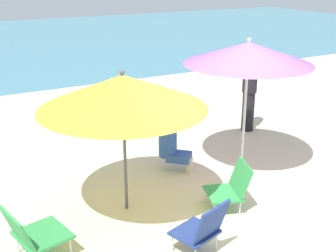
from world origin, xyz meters
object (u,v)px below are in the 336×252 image
object	(u,v)px
umbrella_yellow	(123,92)
person_b	(171,142)
beach_chair_a	(32,232)
person_a	(249,90)
beach_chair_c	(231,186)
umbrella_purple	(248,53)
beach_chair_b	(203,228)

from	to	relation	value
umbrella_yellow	person_b	xyz separation A→B (m)	(1.07, 0.75, -1.12)
beach_chair_a	person_b	size ratio (longest dim) A/B	0.75
person_a	umbrella_yellow	bearing A→B (deg)	112.38
umbrella_yellow	person_b	world-z (taller)	umbrella_yellow
person_a	beach_chair_c	bearing A→B (deg)	134.00
umbrella_purple	beach_chair_a	size ratio (longest dim) A/B	2.86
beach_chair_b	umbrella_yellow	bearing A→B (deg)	-3.52
beach_chair_c	person_b	world-z (taller)	person_b
beach_chair_c	person_a	world-z (taller)	person_a
umbrella_yellow	person_a	size ratio (longest dim) A/B	1.32
beach_chair_a	person_b	world-z (taller)	person_b
beach_chair_b	person_b	world-z (taller)	person_b
umbrella_yellow	beach_chair_b	bearing A→B (deg)	-75.64
umbrella_purple	person_a	xyz separation A→B (m)	(1.09, 1.27, -1.00)
umbrella_yellow	beach_chair_a	bearing A→B (deg)	-158.91
beach_chair_a	person_a	size ratio (longest dim) A/B	0.45
umbrella_yellow	person_a	xyz separation A→B (m)	(3.22, 1.61, -0.78)
beach_chair_b	beach_chair_c	size ratio (longest dim) A/B	1.05
beach_chair_b	beach_chair_c	distance (m)	1.10
umbrella_purple	umbrella_yellow	world-z (taller)	umbrella_purple
beach_chair_b	umbrella_purple	bearing A→B (deg)	-65.13
person_b	beach_chair_a	bearing A→B (deg)	-109.20
umbrella_purple	beach_chair_c	bearing A→B (deg)	-133.20
beach_chair_a	beach_chair_b	distance (m)	1.83
umbrella_yellow	beach_chair_b	distance (m)	1.84
beach_chair_a	person_a	world-z (taller)	person_a
umbrella_yellow	beach_chair_c	size ratio (longest dim) A/B	3.22
beach_chair_a	umbrella_yellow	bearing A→B (deg)	7.88
beach_chair_a	person_a	xyz separation A→B (m)	(4.52, 2.11, 0.48)
umbrella_yellow	beach_chair_a	distance (m)	1.88
beach_chair_a	person_a	bearing A→B (deg)	11.85
beach_chair_b	person_a	size ratio (longest dim) A/B	0.43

